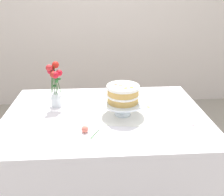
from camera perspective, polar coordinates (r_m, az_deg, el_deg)
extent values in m
plane|color=#9E9384|center=(2.18, -1.37, -21.25)|extent=(12.00, 12.00, 0.00)
cube|color=silver|center=(3.46, -3.05, 21.08)|extent=(7.00, 0.08, 2.80)
cube|color=white|center=(1.75, -1.59, -4.00)|extent=(1.40, 1.00, 0.03)
cube|color=white|center=(1.42, -0.69, -18.85)|extent=(1.40, 0.01, 0.28)
cylinder|color=brown|center=(1.77, 20.32, -19.98)|extent=(0.06, 0.06, 0.71)
cylinder|color=brown|center=(2.34, -16.88, -7.87)|extent=(0.06, 0.06, 0.71)
cylinder|color=brown|center=(2.37, 12.90, -7.04)|extent=(0.06, 0.06, 0.71)
cube|color=white|center=(1.72, 2.44, -3.86)|extent=(0.36, 0.36, 0.00)
cylinder|color=silver|center=(1.72, 2.45, -3.66)|extent=(0.11, 0.11, 0.01)
cylinder|color=silver|center=(1.70, 2.47, -2.38)|extent=(0.03, 0.03, 0.07)
cylinder|color=silver|center=(1.68, 2.49, -1.04)|extent=(0.29, 0.29, 0.01)
cylinder|color=tan|center=(1.67, 2.51, -0.20)|extent=(0.21, 0.21, 0.04)
cylinder|color=white|center=(1.66, 2.53, 0.69)|extent=(0.21, 0.21, 0.01)
cylinder|color=tan|center=(1.65, 2.54, 1.59)|extent=(0.21, 0.21, 0.04)
cylinder|color=white|center=(1.64, 2.56, 2.58)|extent=(0.22, 0.22, 0.02)
ellipsoid|color=pink|center=(1.66, -0.32, 3.39)|extent=(0.04, 0.03, 0.01)
ellipsoid|color=yellow|center=(1.60, 4.52, 2.44)|extent=(0.03, 0.02, 0.00)
ellipsoid|color=yellow|center=(1.59, 3.13, 2.35)|extent=(0.03, 0.02, 0.01)
ellipsoid|color=#E56B51|center=(1.63, 1.96, 2.88)|extent=(0.03, 0.02, 0.00)
ellipsoid|color=#E56B51|center=(1.64, 0.81, 3.11)|extent=(0.03, 0.03, 0.01)
cylinder|color=silver|center=(1.89, -12.70, -0.80)|extent=(0.07, 0.07, 0.07)
cone|color=silver|center=(1.86, -12.86, 0.94)|extent=(0.09, 0.09, 0.06)
cylinder|color=#2D6028|center=(1.84, -12.29, 3.41)|extent=(0.03, 0.01, 0.15)
sphere|color=red|center=(1.81, -12.06, 5.67)|extent=(0.05, 0.05, 0.05)
ellipsoid|color=#236B2D|center=(1.83, -12.30, 4.29)|extent=(0.05, 0.03, 0.02)
cylinder|color=#2D6028|center=(1.84, -12.79, 4.34)|extent=(0.01, 0.03, 0.20)
sphere|color=red|center=(1.83, -12.86, 7.46)|extent=(0.05, 0.05, 0.05)
ellipsoid|color=#236B2D|center=(1.85, -12.61, 3.73)|extent=(0.03, 0.05, 0.01)
cylinder|color=#2D6028|center=(1.85, -13.22, 3.99)|extent=(0.01, 0.03, 0.18)
sphere|color=red|center=(1.84, -13.53, 6.74)|extent=(0.04, 0.04, 0.04)
cylinder|color=#2D6028|center=(1.84, -13.49, 3.61)|extent=(0.02, 0.02, 0.16)
sphere|color=red|center=(1.83, -13.94, 6.05)|extent=(0.05, 0.05, 0.05)
ellipsoid|color=#236B2D|center=(1.84, -13.42, 4.63)|extent=(0.05, 0.04, 0.01)
cylinder|color=#2D6028|center=(1.82, -13.69, 3.86)|extent=(0.02, 0.02, 0.20)
sphere|color=red|center=(1.79, -14.28, 6.73)|extent=(0.05, 0.05, 0.05)
cylinder|color=#2D6028|center=(1.81, -13.14, 3.11)|extent=(0.01, 0.03, 0.15)
sphere|color=red|center=(1.78, -13.39, 5.26)|extent=(0.05, 0.05, 0.05)
cylinder|color=#2D6028|center=(1.81, -12.84, 3.08)|extent=(0.02, 0.03, 0.15)
sphere|color=red|center=(1.78, -12.91, 5.17)|extent=(0.05, 0.05, 0.05)
ellipsoid|color=#236B2D|center=(1.81, -13.10, 2.74)|extent=(0.04, 0.05, 0.01)
cylinder|color=#2D6028|center=(1.50, -3.95, -8.27)|extent=(0.06, 0.10, 0.01)
sphere|color=#ED7260|center=(1.52, -6.25, -7.12)|extent=(0.04, 0.04, 0.04)
ellipsoid|color=pink|center=(1.68, 18.07, -5.79)|extent=(0.03, 0.04, 0.01)
ellipsoid|color=yellow|center=(1.85, 8.35, -2.03)|extent=(0.03, 0.03, 0.00)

